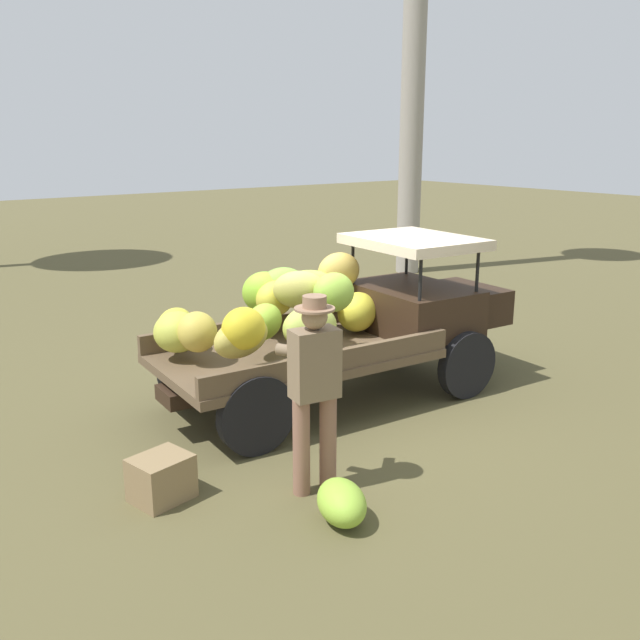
# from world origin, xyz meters

# --- Properties ---
(ground_plane) EXTENTS (60.00, 60.00, 0.00)m
(ground_plane) POSITION_xyz_m (0.00, 0.00, 0.00)
(ground_plane) COLOR brown
(truck) EXTENTS (4.54, 2.09, 1.84)m
(truck) POSITION_xyz_m (0.05, 0.30, 0.95)
(truck) COLOR #2F1F15
(truck) RESTS_ON ground
(farmer) EXTENTS (0.52, 0.48, 1.76)m
(farmer) POSITION_xyz_m (-1.60, -1.36, 1.00)
(farmer) COLOR #8C614D
(farmer) RESTS_ON ground
(wooden_crate) EXTENTS (0.55, 0.49, 0.39)m
(wooden_crate) POSITION_xyz_m (-2.74, -0.70, 0.19)
(wooden_crate) COLOR olive
(wooden_crate) RESTS_ON ground
(loose_banana_bunch) EXTENTS (0.57, 0.69, 0.36)m
(loose_banana_bunch) POSITION_xyz_m (-1.74, -1.91, 0.17)
(loose_banana_bunch) COLOR #94C13A
(loose_banana_bunch) RESTS_ON ground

